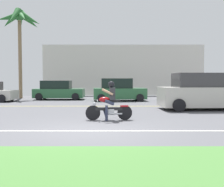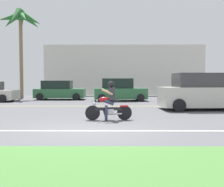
{
  "view_description": "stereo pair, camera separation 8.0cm",
  "coord_description": "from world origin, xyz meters",
  "px_view_note": "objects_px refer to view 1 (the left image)",
  "views": [
    {
      "loc": [
        0.71,
        -7.98,
        1.52
      ],
      "look_at": [
        0.71,
        4.23,
        0.92
      ],
      "focal_mm": 42.07,
      "sensor_mm": 36.0,
      "label": 1
    },
    {
      "loc": [
        0.79,
        -7.98,
        1.52
      ],
      "look_at": [
        0.71,
        4.23,
        0.92
      ],
      "focal_mm": 42.07,
      "sensor_mm": 36.0,
      "label": 2
    }
  ],
  "objects_px": {
    "suv_nearby": "(206,92)",
    "palm_tree_0": "(19,22)",
    "parked_car_2": "(119,90)",
    "motorcyclist": "(109,104)",
    "parked_car_1": "(59,91)"
  },
  "relations": [
    {
      "from": "suv_nearby",
      "to": "parked_car_2",
      "type": "xyz_separation_m",
      "value": [
        -4.47,
        5.99,
        -0.15
      ]
    },
    {
      "from": "parked_car_1",
      "to": "palm_tree_0",
      "type": "height_order",
      "value": "palm_tree_0"
    },
    {
      "from": "suv_nearby",
      "to": "palm_tree_0",
      "type": "height_order",
      "value": "palm_tree_0"
    },
    {
      "from": "motorcyclist",
      "to": "parked_car_1",
      "type": "height_order",
      "value": "parked_car_1"
    },
    {
      "from": "suv_nearby",
      "to": "parked_car_1",
      "type": "distance_m",
      "value": 11.83
    },
    {
      "from": "motorcyclist",
      "to": "suv_nearby",
      "type": "distance_m",
      "value": 6.3
    },
    {
      "from": "motorcyclist",
      "to": "palm_tree_0",
      "type": "xyz_separation_m",
      "value": [
        -7.75,
        12.42,
        5.87
      ]
    },
    {
      "from": "parked_car_1",
      "to": "palm_tree_0",
      "type": "distance_m",
      "value": 6.93
    },
    {
      "from": "suv_nearby",
      "to": "parked_car_2",
      "type": "height_order",
      "value": "suv_nearby"
    },
    {
      "from": "parked_car_1",
      "to": "suv_nearby",
      "type": "bearing_deg",
      "value": -38.27
    },
    {
      "from": "suv_nearby",
      "to": "parked_car_2",
      "type": "distance_m",
      "value": 7.48
    },
    {
      "from": "motorcyclist",
      "to": "palm_tree_0",
      "type": "height_order",
      "value": "palm_tree_0"
    },
    {
      "from": "parked_car_1",
      "to": "parked_car_2",
      "type": "bearing_deg",
      "value": -15.54
    },
    {
      "from": "suv_nearby",
      "to": "parked_car_2",
      "type": "relative_size",
      "value": 1.25
    },
    {
      "from": "motorcyclist",
      "to": "parked_car_2",
      "type": "distance_m",
      "value": 9.73
    }
  ]
}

